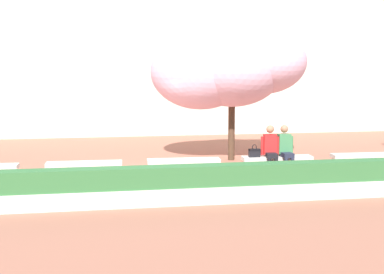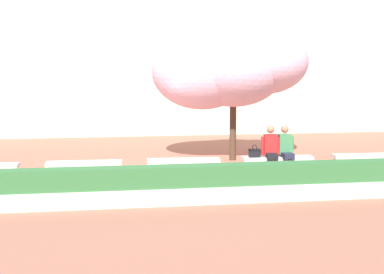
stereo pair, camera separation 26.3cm
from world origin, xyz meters
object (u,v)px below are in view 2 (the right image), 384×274
(handbag, at_px, (255,152))
(cherry_tree_main, at_px, (231,68))
(person_seated_right, at_px, (286,147))
(stone_bench_center, at_px, (84,167))
(person_seated_left, at_px, (271,148))
(stone_bench_east_end, at_px, (277,162))
(stone_bench_near_east, at_px, (184,164))
(stone_bench_far_east, at_px, (366,159))

(handbag, xyz_separation_m, cherry_tree_main, (-0.17, 2.22, 2.25))
(person_seated_right, relative_size, handbag, 3.81)
(stone_bench_center, relative_size, person_seated_right, 1.49)
(person_seated_left, bearing_deg, stone_bench_east_end, 14.27)
(stone_bench_near_east, relative_size, stone_bench_east_end, 1.00)
(stone_bench_near_east, relative_size, handbag, 5.68)
(stone_bench_east_end, bearing_deg, stone_bench_center, 180.00)
(stone_bench_near_east, xyz_separation_m, person_seated_right, (2.77, -0.05, 0.39))
(person_seated_left, height_order, person_seated_right, same)
(person_seated_right, relative_size, cherry_tree_main, 0.27)
(stone_bench_center, height_order, handbag, handbag)
(stone_bench_east_end, bearing_deg, stone_bench_far_east, 0.00)
(stone_bench_near_east, bearing_deg, cherry_tree_main, 51.43)
(person_seated_left, relative_size, cherry_tree_main, 0.27)
(stone_bench_far_east, height_order, person_seated_right, person_seated_right)
(handbag, height_order, cherry_tree_main, cherry_tree_main)
(person_seated_left, distance_m, cherry_tree_main, 3.15)
(stone_bench_far_east, relative_size, person_seated_left, 1.49)
(stone_bench_near_east, distance_m, person_seated_right, 2.80)
(cherry_tree_main, bearing_deg, stone_bench_near_east, -128.57)
(stone_bench_center, bearing_deg, person_seated_left, -0.62)
(stone_bench_center, bearing_deg, handbag, -0.35)
(stone_bench_far_east, bearing_deg, cherry_tree_main, 147.07)
(person_seated_left, bearing_deg, person_seated_right, -0.06)
(stone_bench_near_east, xyz_separation_m, handbag, (1.91, -0.03, 0.27))
(stone_bench_center, relative_size, cherry_tree_main, 0.41)
(stone_bench_far_east, xyz_separation_m, handbag, (-3.22, -0.03, 0.27))
(stone_bench_center, height_order, person_seated_right, person_seated_right)
(person_seated_left, xyz_separation_m, handbag, (-0.44, 0.03, -0.12))
(stone_bench_center, relative_size, person_seated_left, 1.49)
(person_seated_right, distance_m, handbag, 0.86)
(stone_bench_near_east, distance_m, person_seated_left, 2.39)
(stone_bench_east_end, relative_size, person_seated_left, 1.49)
(stone_bench_east_end, bearing_deg, cherry_tree_main, 110.46)
(stone_bench_far_east, bearing_deg, stone_bench_east_end, 180.00)
(stone_bench_center, bearing_deg, stone_bench_east_end, 0.00)
(person_seated_right, xyz_separation_m, cherry_tree_main, (-1.02, 2.24, 2.13))
(stone_bench_near_east, relative_size, person_seated_left, 1.49)
(handbag, bearing_deg, stone_bench_far_east, 0.49)
(person_seated_right, height_order, cherry_tree_main, cherry_tree_main)
(stone_bench_near_east, relative_size, stone_bench_far_east, 1.00)
(cherry_tree_main, bearing_deg, person_seated_left, -74.82)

